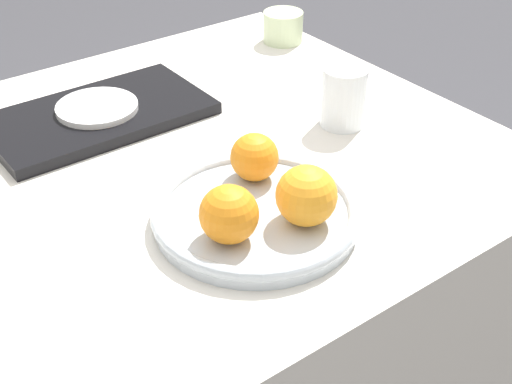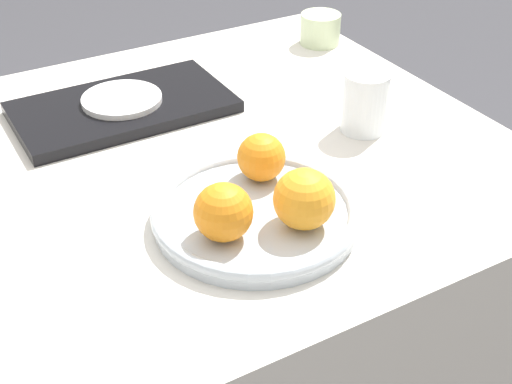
{
  "view_description": "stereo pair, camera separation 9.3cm",
  "coord_description": "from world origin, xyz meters",
  "px_view_note": "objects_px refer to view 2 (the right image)",
  "views": [
    {
      "loc": [
        -0.35,
        -0.83,
        1.31
      ],
      "look_at": [
        0.11,
        -0.21,
        0.79
      ],
      "focal_mm": 50.0,
      "sensor_mm": 36.0,
      "label": 1
    },
    {
      "loc": [
        -0.27,
        -0.88,
        1.31
      ],
      "look_at": [
        0.11,
        -0.21,
        0.79
      ],
      "focal_mm": 50.0,
      "sensor_mm": 36.0,
      "label": 2
    }
  ],
  "objects_px": {
    "fruit_platter": "(256,214)",
    "cup_0": "(320,29)",
    "water_glass": "(365,102)",
    "orange_2": "(261,157)",
    "side_plate": "(122,99)",
    "orange_0": "(304,199)",
    "orange_1": "(223,212)",
    "serving_tray": "(123,107)"
  },
  "relations": [
    {
      "from": "fruit_platter",
      "to": "cup_0",
      "type": "height_order",
      "value": "cup_0"
    },
    {
      "from": "water_glass",
      "to": "cup_0",
      "type": "height_order",
      "value": "water_glass"
    },
    {
      "from": "orange_2",
      "to": "side_plate",
      "type": "xyz_separation_m",
      "value": [
        -0.09,
        0.32,
        -0.03
      ]
    },
    {
      "from": "orange_0",
      "to": "orange_2",
      "type": "bearing_deg",
      "value": 85.97
    },
    {
      "from": "orange_0",
      "to": "water_glass",
      "type": "xyz_separation_m",
      "value": [
        0.24,
        0.19,
        -0.01
      ]
    },
    {
      "from": "orange_1",
      "to": "orange_2",
      "type": "bearing_deg",
      "value": 40.79
    },
    {
      "from": "fruit_platter",
      "to": "cup_0",
      "type": "distance_m",
      "value": 0.64
    },
    {
      "from": "serving_tray",
      "to": "orange_1",
      "type": "bearing_deg",
      "value": -93.11
    },
    {
      "from": "cup_0",
      "to": "orange_1",
      "type": "bearing_deg",
      "value": -134.01
    },
    {
      "from": "orange_2",
      "to": "water_glass",
      "type": "relative_size",
      "value": 0.68
    },
    {
      "from": "fruit_platter",
      "to": "water_glass",
      "type": "height_order",
      "value": "water_glass"
    },
    {
      "from": "orange_0",
      "to": "orange_1",
      "type": "xyz_separation_m",
      "value": [
        -0.1,
        0.03,
        -0.0
      ]
    },
    {
      "from": "orange_0",
      "to": "serving_tray",
      "type": "relative_size",
      "value": 0.22
    },
    {
      "from": "orange_1",
      "to": "serving_tray",
      "type": "bearing_deg",
      "value": 86.89
    },
    {
      "from": "orange_2",
      "to": "cup_0",
      "type": "bearing_deg",
      "value": 47.33
    },
    {
      "from": "orange_1",
      "to": "water_glass",
      "type": "height_order",
      "value": "water_glass"
    },
    {
      "from": "orange_0",
      "to": "cup_0",
      "type": "distance_m",
      "value": 0.66
    },
    {
      "from": "fruit_platter",
      "to": "serving_tray",
      "type": "relative_size",
      "value": 0.78
    },
    {
      "from": "orange_0",
      "to": "fruit_platter",
      "type": "bearing_deg",
      "value": 123.14
    },
    {
      "from": "serving_tray",
      "to": "side_plate",
      "type": "height_order",
      "value": "side_plate"
    },
    {
      "from": "water_glass",
      "to": "serving_tray",
      "type": "bearing_deg",
      "value": 141.81
    },
    {
      "from": "orange_0",
      "to": "cup_0",
      "type": "bearing_deg",
      "value": 54.04
    },
    {
      "from": "fruit_platter",
      "to": "cup_0",
      "type": "bearing_deg",
      "value": 48.27
    },
    {
      "from": "orange_0",
      "to": "serving_tray",
      "type": "distance_m",
      "value": 0.46
    },
    {
      "from": "orange_1",
      "to": "orange_2",
      "type": "distance_m",
      "value": 0.14
    },
    {
      "from": "fruit_platter",
      "to": "water_glass",
      "type": "xyz_separation_m",
      "value": [
        0.28,
        0.14,
        0.03
      ]
    },
    {
      "from": "side_plate",
      "to": "cup_0",
      "type": "xyz_separation_m",
      "value": [
        0.46,
        0.09,
        0.01
      ]
    },
    {
      "from": "orange_0",
      "to": "orange_1",
      "type": "bearing_deg",
      "value": 164.09
    },
    {
      "from": "cup_0",
      "to": "water_glass",
      "type": "bearing_deg",
      "value": -112.98
    },
    {
      "from": "orange_1",
      "to": "cup_0",
      "type": "xyz_separation_m",
      "value": [
        0.49,
        0.5,
        -0.03
      ]
    },
    {
      "from": "orange_1",
      "to": "cup_0",
      "type": "relative_size",
      "value": 0.92
    },
    {
      "from": "orange_2",
      "to": "side_plate",
      "type": "distance_m",
      "value": 0.34
    },
    {
      "from": "orange_2",
      "to": "water_glass",
      "type": "bearing_deg",
      "value": 16.88
    },
    {
      "from": "orange_1",
      "to": "side_plate",
      "type": "distance_m",
      "value": 0.42
    },
    {
      "from": "orange_1",
      "to": "cup_0",
      "type": "bearing_deg",
      "value": 45.99
    },
    {
      "from": "fruit_platter",
      "to": "orange_2",
      "type": "xyz_separation_m",
      "value": [
        0.05,
        0.07,
        0.04
      ]
    },
    {
      "from": "serving_tray",
      "to": "side_plate",
      "type": "relative_size",
      "value": 2.67
    },
    {
      "from": "side_plate",
      "to": "cup_0",
      "type": "height_order",
      "value": "cup_0"
    },
    {
      "from": "orange_1",
      "to": "serving_tray",
      "type": "distance_m",
      "value": 0.42
    },
    {
      "from": "water_glass",
      "to": "serving_tray",
      "type": "distance_m",
      "value": 0.41
    },
    {
      "from": "cup_0",
      "to": "orange_2",
      "type": "bearing_deg",
      "value": -132.67
    },
    {
      "from": "fruit_platter",
      "to": "orange_1",
      "type": "bearing_deg",
      "value": -155.5
    }
  ]
}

